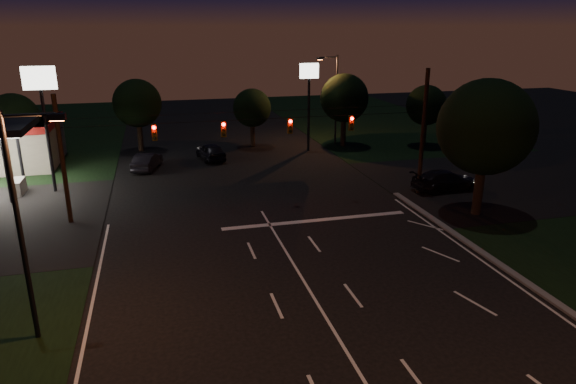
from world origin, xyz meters
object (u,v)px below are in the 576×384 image
object	(u,v)px
utility_pole_right	(418,193)
car_cross	(446,181)
tree_right_near	(485,128)
car_oncoming_a	(211,151)
car_oncoming_b	(147,161)

from	to	relation	value
utility_pole_right	car_cross	bearing A→B (deg)	1.38
utility_pole_right	tree_right_near	bearing A→B (deg)	-72.47
car_oncoming_a	tree_right_near	bearing A→B (deg)	118.92
utility_pole_right	car_oncoming_a	xyz separation A→B (m)	(-13.72, 13.78, 0.78)
utility_pole_right	tree_right_near	world-z (taller)	tree_right_near
car_oncoming_a	car_cross	size ratio (longest dim) A/B	0.87
utility_pole_right	tree_right_near	xyz separation A→B (m)	(1.53, -4.83, 5.68)
car_oncoming_a	utility_pole_right	bearing A→B (deg)	124.48
car_cross	car_oncoming_a	bearing A→B (deg)	47.20
car_oncoming_b	car_cross	world-z (taller)	car_cross
utility_pole_right	car_oncoming_b	size ratio (longest dim) A/B	2.06
tree_right_near	car_cross	xyz separation A→B (m)	(0.75, 4.89, -4.91)
tree_right_near	car_oncoming_a	distance (m)	24.56
tree_right_near	car_oncoming_b	world-z (taller)	tree_right_near
car_oncoming_a	car_oncoming_b	distance (m)	6.03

